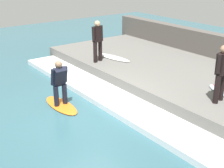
% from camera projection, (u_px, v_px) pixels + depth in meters
% --- Properties ---
extents(ground_plane, '(28.00, 28.00, 0.00)m').
position_uv_depth(ground_plane, '(90.00, 112.00, 9.06)').
color(ground_plane, '#335B66').
extents(concrete_ledge, '(4.40, 11.45, 0.50)m').
position_uv_depth(concrete_ledge, '(179.00, 77.00, 11.07)').
color(concrete_ledge, '#66635E').
rests_on(concrete_ledge, ground_plane).
extents(back_wall, '(0.50, 12.02, 1.44)m').
position_uv_depth(back_wall, '(222.00, 53.00, 12.26)').
color(back_wall, '#544F49').
rests_on(back_wall, ground_plane).
extents(wave_foam_crest, '(1.18, 10.87, 0.18)m').
position_uv_depth(wave_foam_crest, '(117.00, 101.00, 9.57)').
color(wave_foam_crest, silver).
rests_on(wave_foam_crest, ground_plane).
extents(surfboard_riding, '(0.59, 1.62, 0.06)m').
position_uv_depth(surfboard_riding, '(61.00, 105.00, 9.44)').
color(surfboard_riding, orange).
rests_on(surfboard_riding, ground_plane).
extents(surfer_riding, '(0.53, 0.41, 1.38)m').
position_uv_depth(surfer_riding, '(60.00, 81.00, 9.15)').
color(surfer_riding, black).
rests_on(surfer_riding, surfboard_riding).
extents(surfer_waiting_near, '(0.52, 0.33, 1.57)m').
position_uv_depth(surfer_waiting_near, '(98.00, 39.00, 11.69)').
color(surfer_waiting_near, black).
rests_on(surfer_waiting_near, concrete_ledge).
extents(surfboard_waiting_near, '(0.71, 1.72, 0.06)m').
position_uv_depth(surfboard_waiting_near, '(113.00, 57.00, 12.41)').
color(surfboard_waiting_near, white).
rests_on(surfboard_waiting_near, concrete_ledge).
extents(surfer_waiting_far, '(0.53, 0.28, 1.59)m').
position_uv_depth(surfer_waiting_far, '(222.00, 71.00, 8.25)').
color(surfer_waiting_far, black).
rests_on(surfer_waiting_far, concrete_ledge).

